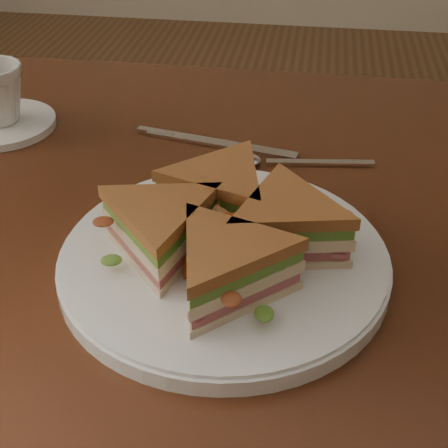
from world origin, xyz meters
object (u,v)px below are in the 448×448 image
table (273,283)px  plate (224,260)px  sandwich_wedges (224,228)px  saucer (1,124)px  knife (209,142)px  spoon (260,161)px

table → plate: (-0.04, -0.10, 0.11)m
table → plate: bearing=-113.5°
sandwich_wedges → saucer: size_ratio=1.85×
plate → saucer: plate is taller
knife → saucer: bearing=-169.7°
table → saucer: size_ratio=8.38×
sandwich_wedges → knife: sandwich_wedges is taller
plate → sandwich_wedges: 0.04m
spoon → saucer: bearing=165.9°
sandwich_wedges → knife: (-0.06, 0.24, -0.04)m
sandwich_wedges → knife: bearing=103.0°
plate → spoon: bearing=86.1°
sandwich_wedges → table: bearing=66.5°
spoon → saucer: size_ratio=1.28×
knife → saucer: (-0.28, 0.00, 0.00)m
plate → table: bearing=66.5°
plate → knife: bearing=103.0°
sandwich_wedges → saucer: (-0.34, 0.24, -0.04)m
table → spoon: (-0.03, 0.10, 0.10)m
table → sandwich_wedges: sandwich_wedges is taller
table → plate: 0.15m
knife → plate: bearing=-66.0°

